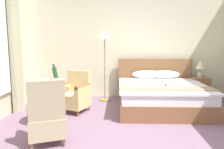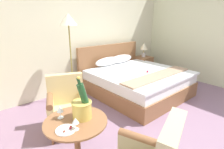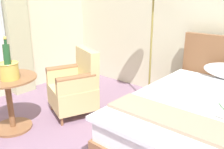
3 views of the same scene
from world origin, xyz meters
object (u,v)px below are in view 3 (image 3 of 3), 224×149
Objects in this scene: side_table_round at (9,100)px; wine_glass_near_bucket at (13,64)px; champagne_bucket at (9,68)px; armchair_by_window at (75,87)px.

wine_glass_near_bucket reaches higher than side_table_round.
champagne_bucket is at bearing -39.75° from wine_glass_near_bucket.
armchair_by_window reaches higher than side_table_round.
champagne_bucket reaches higher than wine_glass_near_bucket.
armchair_by_window is (0.19, 0.79, -0.41)m from champagne_bucket.
side_table_round is 4.67× the size of wine_glass_near_bucket.
side_table_round is at bearing -57.90° from wine_glass_near_bucket.
side_table_round is 0.77× the size of armchair_by_window.
champagne_bucket reaches higher than armchair_by_window.
champagne_bucket is 0.91m from armchair_by_window.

